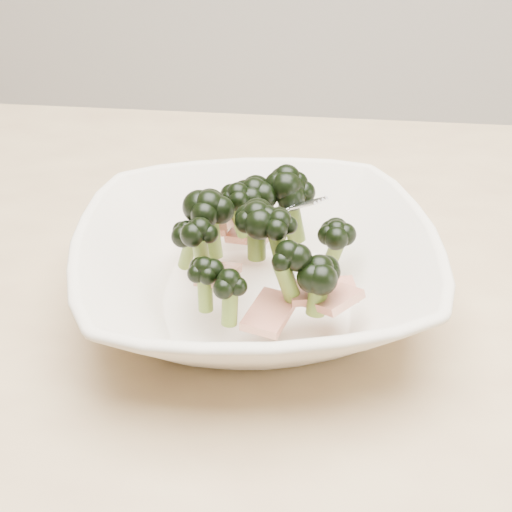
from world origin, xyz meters
name	(u,v)px	position (x,y,z in m)	size (l,w,h in m)	color
dining_table	(331,357)	(0.00, 0.00, 0.65)	(1.20, 0.80, 0.75)	tan
broccoli_dish	(257,265)	(-0.07, -0.05, 0.79)	(0.35, 0.35, 0.12)	beige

